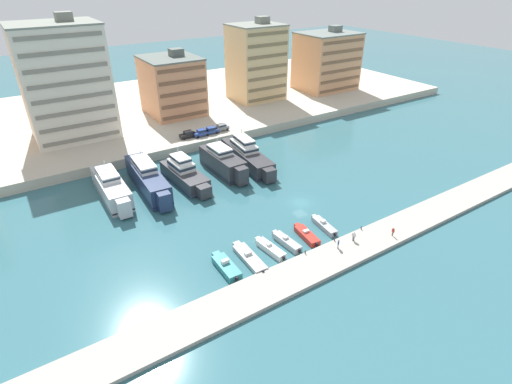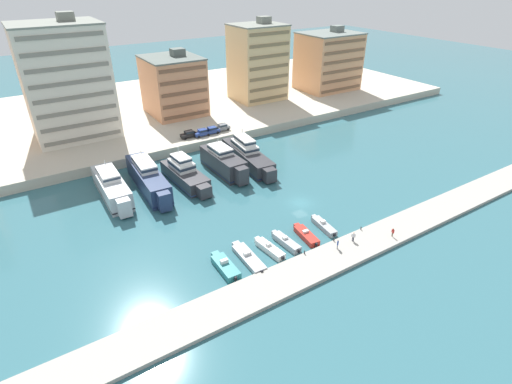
# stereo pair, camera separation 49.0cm
# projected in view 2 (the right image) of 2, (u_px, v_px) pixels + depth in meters

# --- Properties ---
(ground_plane) EXTENTS (400.00, 400.00, 0.00)m
(ground_plane) POSITION_uv_depth(u_px,v_px,m) (301.00, 203.00, 77.48)
(ground_plane) COLOR #336670
(quay_promenade) EXTENTS (180.00, 70.00, 2.26)m
(quay_promenade) POSITION_uv_depth(u_px,v_px,m) (168.00, 107.00, 127.51)
(quay_promenade) COLOR beige
(quay_promenade) RESTS_ON ground
(pier_dock) EXTENTS (120.00, 6.36, 0.61)m
(pier_dock) POSITION_uv_depth(u_px,v_px,m) (362.00, 245.00, 65.34)
(pier_dock) COLOR #A8A399
(pier_dock) RESTS_ON ground
(yacht_silver_far_left) EXTENTS (4.57, 18.95, 7.01)m
(yacht_silver_far_left) POSITION_uv_depth(u_px,v_px,m) (112.00, 187.00, 78.51)
(yacht_silver_far_left) COLOR silver
(yacht_silver_far_left) RESTS_ON ground
(yacht_navy_left) EXTENTS (5.08, 21.74, 7.53)m
(yacht_navy_left) POSITION_uv_depth(u_px,v_px,m) (148.00, 178.00, 81.30)
(yacht_navy_left) COLOR navy
(yacht_navy_left) RESTS_ON ground
(yacht_charcoal_mid_left) EXTENTS (5.54, 17.58, 7.50)m
(yacht_charcoal_mid_left) POSITION_uv_depth(u_px,v_px,m) (185.00, 174.00, 83.97)
(yacht_charcoal_mid_left) COLOR #333338
(yacht_charcoal_mid_left) RESTS_ON ground
(yacht_charcoal_center_left) EXTENTS (4.76, 16.72, 7.46)m
(yacht_charcoal_center_left) POSITION_uv_depth(u_px,v_px,m) (224.00, 162.00, 88.07)
(yacht_charcoal_center_left) COLOR #333338
(yacht_charcoal_center_left) RESTS_ON ground
(yacht_charcoal_center) EXTENTS (6.19, 21.97, 7.84)m
(yacht_charcoal_center) POSITION_uv_depth(u_px,v_px,m) (248.00, 155.00, 91.82)
(yacht_charcoal_center) COLOR #333338
(yacht_charcoal_center) RESTS_ON ground
(motorboat_teal_far_left) EXTENTS (2.31, 7.16, 1.68)m
(motorboat_teal_far_left) POSITION_uv_depth(u_px,v_px,m) (225.00, 266.00, 60.20)
(motorboat_teal_far_left) COLOR teal
(motorboat_teal_far_left) RESTS_ON ground
(motorboat_grey_left) EXTENTS (2.42, 8.71, 1.27)m
(motorboat_grey_left) POSITION_uv_depth(u_px,v_px,m) (248.00, 257.00, 62.25)
(motorboat_grey_left) COLOR #9EA3A8
(motorboat_grey_left) RESTS_ON ground
(motorboat_white_mid_left) EXTENTS (2.13, 6.81, 1.47)m
(motorboat_white_mid_left) POSITION_uv_depth(u_px,v_px,m) (269.00, 249.00, 64.03)
(motorboat_white_mid_left) COLOR white
(motorboat_white_mid_left) RESTS_ON ground
(motorboat_grey_center_left) EXTENTS (1.88, 6.75, 1.42)m
(motorboat_grey_center_left) POSITION_uv_depth(u_px,v_px,m) (286.00, 242.00, 65.60)
(motorboat_grey_center_left) COLOR #9EA3A8
(motorboat_grey_center_left) RESTS_ON ground
(motorboat_red_center) EXTENTS (2.45, 6.65, 1.32)m
(motorboat_red_center) POSITION_uv_depth(u_px,v_px,m) (306.00, 235.00, 67.32)
(motorboat_red_center) COLOR red
(motorboat_red_center) RESTS_ON ground
(motorboat_grey_center_right) EXTENTS (2.14, 6.76, 1.40)m
(motorboat_grey_center_right) POSITION_uv_depth(u_px,v_px,m) (324.00, 226.00, 69.79)
(motorboat_grey_center_right) COLOR #9EA3A8
(motorboat_grey_center_right) RESTS_ON ground
(car_black_far_left) EXTENTS (4.14, 2.00, 1.80)m
(car_black_far_left) POSITION_uv_depth(u_px,v_px,m) (189.00, 134.00, 100.73)
(car_black_far_left) COLOR black
(car_black_far_left) RESTS_ON quay_promenade
(car_blue_left) EXTENTS (4.12, 1.95, 1.80)m
(car_blue_left) POSITION_uv_depth(u_px,v_px,m) (202.00, 132.00, 101.70)
(car_blue_left) COLOR #28428E
(car_blue_left) RESTS_ON quay_promenade
(car_blue_mid_left) EXTENTS (4.10, 1.93, 1.80)m
(car_blue_mid_left) POSITION_uv_depth(u_px,v_px,m) (212.00, 130.00, 103.09)
(car_blue_mid_left) COLOR #28428E
(car_blue_mid_left) RESTS_ON quay_promenade
(car_grey_center_left) EXTENTS (4.14, 2.01, 1.80)m
(car_grey_center_left) POSITION_uv_depth(u_px,v_px,m) (222.00, 127.00, 105.06)
(car_grey_center_left) COLOR slate
(car_grey_center_left) RESTS_ON quay_promenade
(apartment_block_left) EXTENTS (19.55, 15.99, 28.99)m
(apartment_block_left) POSITION_uv_depth(u_px,v_px,m) (67.00, 82.00, 96.42)
(apartment_block_left) COLOR silver
(apartment_block_left) RESTS_ON quay_promenade
(apartment_block_mid_left) EXTENTS (14.91, 16.62, 18.05)m
(apartment_block_mid_left) POSITION_uv_depth(u_px,v_px,m) (173.00, 85.00, 114.65)
(apartment_block_mid_left) COLOR tan
(apartment_block_mid_left) RESTS_ON quay_promenade
(apartment_block_center_left) EXTENTS (15.63, 13.61, 24.79)m
(apartment_block_center_left) POSITION_uv_depth(u_px,v_px,m) (258.00, 62.00, 126.14)
(apartment_block_center_left) COLOR #E0BC84
(apartment_block_center_left) RESTS_ON quay_promenade
(apartment_block_center) EXTENTS (19.36, 15.59, 20.74)m
(apartment_block_center) POSITION_uv_depth(u_px,v_px,m) (328.00, 61.00, 137.74)
(apartment_block_center) COLOR tan
(apartment_block_center) RESTS_ON quay_promenade
(pedestrian_near_edge) EXTENTS (0.53, 0.48, 1.71)m
(pedestrian_near_edge) POSITION_uv_depth(u_px,v_px,m) (338.00, 243.00, 63.41)
(pedestrian_near_edge) COLOR #4C515B
(pedestrian_near_edge) RESTS_ON pier_dock
(pedestrian_mid_deck) EXTENTS (0.29, 0.60, 1.58)m
(pedestrian_mid_deck) POSITION_uv_depth(u_px,v_px,m) (393.00, 232.00, 66.38)
(pedestrian_mid_deck) COLOR #7A6B56
(pedestrian_mid_deck) RESTS_ON pier_dock
(pedestrian_far_side) EXTENTS (0.48, 0.54, 1.73)m
(pedestrian_far_side) POSITION_uv_depth(u_px,v_px,m) (353.00, 236.00, 65.20)
(pedestrian_far_side) COLOR #282D3D
(pedestrian_far_side) RESTS_ON pier_dock
(bollard_west) EXTENTS (0.20, 0.20, 0.61)m
(bollard_west) POSITION_uv_depth(u_px,v_px,m) (305.00, 252.00, 62.61)
(bollard_west) COLOR #2D2D33
(bollard_west) RESTS_ON pier_dock
(bollard_west_mid) EXTENTS (0.20, 0.20, 0.61)m
(bollard_west_mid) POSITION_uv_depth(u_px,v_px,m) (334.00, 240.00, 65.50)
(bollard_west_mid) COLOR #2D2D33
(bollard_west_mid) RESTS_ON pier_dock
(bollard_east_mid) EXTENTS (0.20, 0.20, 0.61)m
(bollard_east_mid) POSITION_uv_depth(u_px,v_px,m) (361.00, 228.00, 68.38)
(bollard_east_mid) COLOR #2D2D33
(bollard_east_mid) RESTS_ON pier_dock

